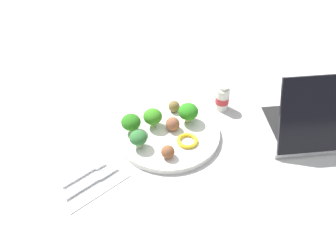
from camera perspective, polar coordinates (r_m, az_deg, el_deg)
name	(u,v)px	position (r m, az deg, el deg)	size (l,w,h in m)	color
ground_plane	(168,136)	(1.05, 0.00, -1.47)	(4.00, 4.00, 0.00)	#B2B2AD
plate	(168,134)	(1.04, 0.00, -1.15)	(0.28, 0.28, 0.02)	white
broccoli_floret_front_right	(138,138)	(0.98, -4.50, -1.72)	(0.05, 0.05, 0.05)	#A1BD81
broccoli_floret_back_left	(153,117)	(1.03, -2.28, 1.38)	(0.05, 0.05, 0.05)	#9ACC6B
broccoli_floret_front_left	(188,112)	(1.05, 3.01, 2.13)	(0.05, 0.05, 0.06)	#A3BA6A
broccoli_floret_back_right	(131,122)	(1.02, -5.51, 0.55)	(0.05, 0.05, 0.05)	#A2C474
meatball_near_rim	(168,152)	(0.96, -0.02, -3.85)	(0.03, 0.03, 0.03)	brown
meatball_mid_right	(173,124)	(1.03, 0.70, 0.30)	(0.04, 0.04, 0.04)	brown
meatball_front_left	(174,106)	(1.09, 0.91, 2.94)	(0.03, 0.03, 0.03)	brown
pepper_ring_far_rim	(187,141)	(1.00, 2.91, -2.20)	(0.06, 0.06, 0.01)	yellow
napkin	(88,179)	(0.96, -11.82, -7.71)	(0.17, 0.12, 0.01)	white
fork	(86,172)	(0.97, -12.06, -6.67)	(0.12, 0.03, 0.01)	silver
knife	(94,180)	(0.95, -10.90, -7.93)	(0.15, 0.03, 0.01)	silver
yogurt_bottle	(223,99)	(1.13, 8.12, 4.04)	(0.04, 0.04, 0.08)	white
laptop	(324,121)	(1.12, 22.17, 0.71)	(0.39, 0.35, 0.21)	#BDBDBD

